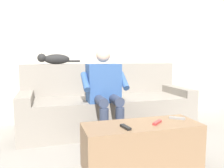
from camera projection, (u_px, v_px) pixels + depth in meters
The scene contains 9 objects.
ground_plane at pixel (124, 147), 2.55m from camera, with size 8.00×8.00×0.00m, color gray.
back_wall at pixel (98, 44), 3.64m from camera, with size 5.30×0.06×2.41m, color beige.
couch at pixel (107, 107), 3.22m from camera, with size 2.30×0.85×0.90m.
coffee_table at pixel (142, 146), 2.07m from camera, with size 1.06×0.41×0.41m.
person_solo_seated at pixel (105, 88), 2.75m from camera, with size 0.55×0.57×1.11m.
cat_on_backrest at pixel (54, 59), 3.22m from camera, with size 0.59×0.13×0.15m.
remote_red at pixel (157, 122), 2.05m from camera, with size 0.14×0.03×0.02m, color #B73333.
remote_gray at pixel (177, 118), 2.20m from camera, with size 0.15×0.03×0.02m, color gray.
remote_black at pixel (126, 127), 1.92m from camera, with size 0.14×0.04×0.02m, color black.
Camera 1 is at (0.82, 2.91, 1.00)m, focal length 36.69 mm.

